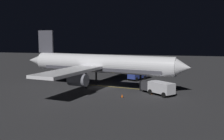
# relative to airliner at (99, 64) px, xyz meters

# --- Properties ---
(ground_plane) EXTENTS (180.00, 180.00, 0.20)m
(ground_plane) POSITION_rel_airliner_xyz_m (0.10, 0.58, -4.60)
(ground_plane) COLOR #2E2E31
(apron_guide_stripe) EXTENTS (3.52, 18.58, 0.01)m
(apron_guide_stripe) POSITION_rel_airliner_xyz_m (-0.51, 4.58, -4.49)
(apron_guide_stripe) COLOR gold
(apron_guide_stripe) RESTS_ON ground_plane
(airliner) EXTENTS (34.00, 34.94, 11.19)m
(airliner) POSITION_rel_airliner_xyz_m (0.00, 0.00, 0.00)
(airliner) COLOR white
(airliner) RESTS_ON ground_plane
(baggage_truck) EXTENTS (5.67, 6.21, 2.26)m
(baggage_truck) POSITION_rel_airliner_xyz_m (3.98, 11.88, -3.30)
(baggage_truck) COLOR silver
(baggage_truck) RESTS_ON ground_plane
(catering_truck) EXTENTS (6.61, 4.63, 2.55)m
(catering_truck) POSITION_rel_airliner_xyz_m (-10.97, 5.99, -3.18)
(catering_truck) COLOR navy
(catering_truck) RESTS_ON ground_plane
(ground_crew_worker) EXTENTS (0.40, 0.40, 1.74)m
(ground_crew_worker) POSITION_rel_airliner_xyz_m (0.76, 9.55, -3.61)
(ground_crew_worker) COLOR black
(ground_crew_worker) RESTS_ON ground_plane
(traffic_cone_near_left) EXTENTS (0.50, 0.50, 0.55)m
(traffic_cone_near_left) POSITION_rel_airliner_xyz_m (-3.59, 11.50, -4.25)
(traffic_cone_near_left) COLOR #EA590F
(traffic_cone_near_left) RESTS_ON ground_plane
(traffic_cone_near_right) EXTENTS (0.50, 0.50, 0.55)m
(traffic_cone_near_right) POSITION_rel_airliner_xyz_m (4.19, 10.66, -4.25)
(traffic_cone_near_right) COLOR #EA590F
(traffic_cone_near_right) RESTS_ON ground_plane
(traffic_cone_under_wing) EXTENTS (0.50, 0.50, 0.55)m
(traffic_cone_under_wing) POSITION_rel_airliner_xyz_m (7.69, 6.28, -4.25)
(traffic_cone_under_wing) COLOR #EA590F
(traffic_cone_under_wing) RESTS_ON ground_plane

